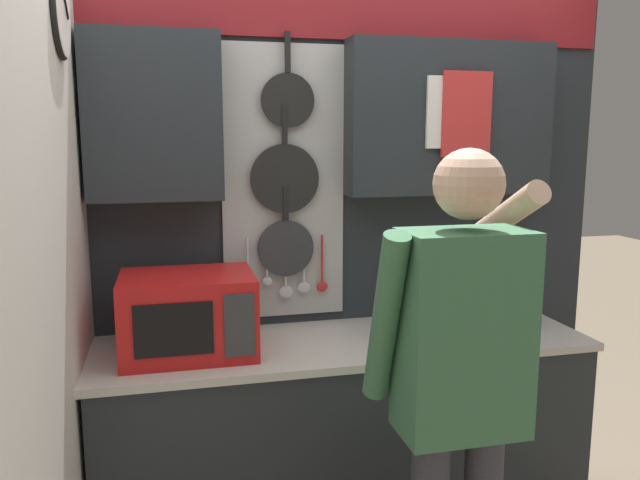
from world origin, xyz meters
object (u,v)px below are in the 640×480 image
Objects in this scene: knife_block at (501,306)px; utensil_crock at (396,316)px; person at (460,374)px; microwave at (188,314)px.

utensil_crock is (-0.47, 0.00, -0.01)m from knife_block.
knife_block is 0.15× the size of person.
knife_block is 0.83m from person.
knife_block is (1.30, 0.00, -0.06)m from microwave.
knife_block is at bearing 0.03° from microwave.
person reaches higher than microwave.
person is (-0.51, -0.65, -0.00)m from knife_block.
person is at bearing -39.60° from microwave.
microwave is 1.02m from person.
person reaches higher than utensil_crock.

